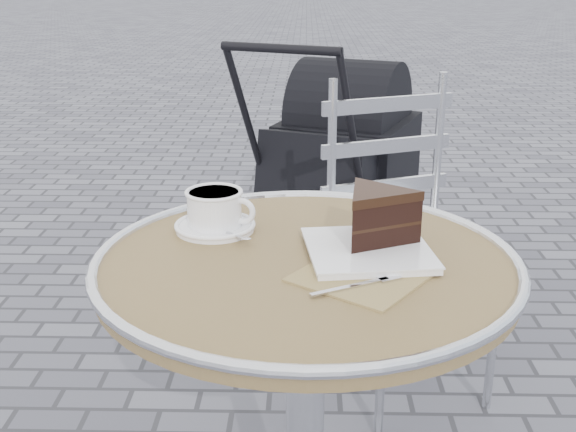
{
  "coord_description": "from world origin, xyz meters",
  "views": [
    {
      "loc": [
        -0.0,
        -1.11,
        1.21
      ],
      "look_at": [
        -0.03,
        0.08,
        0.78
      ],
      "focal_mm": 45.0,
      "sensor_mm": 36.0,
      "label": 1
    }
  ],
  "objects_px": {
    "cafe_table": "(306,345)",
    "cappuccino_set": "(216,213)",
    "bistro_chair": "(397,201)",
    "baby_stroller": "(339,168)",
    "cake_plate_set": "(374,224)"
  },
  "relations": [
    {
      "from": "cappuccino_set",
      "to": "baby_stroller",
      "type": "bearing_deg",
      "value": 93.75
    },
    {
      "from": "cake_plate_set",
      "to": "baby_stroller",
      "type": "bearing_deg",
      "value": 81.99
    },
    {
      "from": "cafe_table",
      "to": "cake_plate_set",
      "type": "bearing_deg",
      "value": 18.13
    },
    {
      "from": "cafe_table",
      "to": "cake_plate_set",
      "type": "xyz_separation_m",
      "value": [
        0.11,
        0.04,
        0.21
      ]
    },
    {
      "from": "cappuccino_set",
      "to": "baby_stroller",
      "type": "height_order",
      "value": "baby_stroller"
    },
    {
      "from": "cafe_table",
      "to": "cake_plate_set",
      "type": "relative_size",
      "value": 2.27
    },
    {
      "from": "cappuccino_set",
      "to": "bistro_chair",
      "type": "distance_m",
      "value": 0.85
    },
    {
      "from": "cafe_table",
      "to": "baby_stroller",
      "type": "distance_m",
      "value": 1.62
    },
    {
      "from": "cappuccino_set",
      "to": "bistro_chair",
      "type": "xyz_separation_m",
      "value": [
        0.43,
        0.7,
        -0.21
      ]
    },
    {
      "from": "baby_stroller",
      "to": "cake_plate_set",
      "type": "bearing_deg",
      "value": -68.57
    },
    {
      "from": "baby_stroller",
      "to": "bistro_chair",
      "type": "bearing_deg",
      "value": -58.59
    },
    {
      "from": "cappuccino_set",
      "to": "bistro_chair",
      "type": "relative_size",
      "value": 0.17
    },
    {
      "from": "cake_plate_set",
      "to": "cappuccino_set",
      "type": "bearing_deg",
      "value": 153.77
    },
    {
      "from": "cafe_table",
      "to": "cappuccino_set",
      "type": "height_order",
      "value": "cappuccino_set"
    },
    {
      "from": "cafe_table",
      "to": "cake_plate_set",
      "type": "distance_m",
      "value": 0.25
    }
  ]
}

